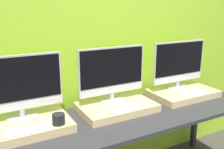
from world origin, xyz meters
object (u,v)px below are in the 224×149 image
keyboard_left (28,130)px  keyboard_right (194,94)px  mug (59,119)px  keyboard_center (125,109)px  monitor_right (179,64)px  monitor_left (20,86)px  monitor_center (112,73)px

keyboard_left → keyboard_right: 1.49m
mug → keyboard_right: mug is taller
keyboard_left → keyboard_center: same height
keyboard_left → monitor_right: monitor_right is taller
monitor_right → mug: bearing=-170.3°
monitor_left → keyboard_center: size_ratio=2.09×
keyboard_left → keyboard_center: 0.74m
monitor_center → mug: bearing=-157.8°
monitor_left → mug: (0.20, -0.22, -0.21)m
keyboard_right → keyboard_center: bearing=180.0°
keyboard_left → mug: bearing=0.0°
monitor_right → keyboard_left: bearing=-171.6°
monitor_left → keyboard_left: monitor_left is taller
monitor_center → monitor_right: size_ratio=1.00×
mug → monitor_right: size_ratio=0.15×
keyboard_left → mug: (0.20, 0.00, 0.03)m
monitor_left → mug: 0.37m
keyboard_left → keyboard_center: (0.74, 0.00, 0.00)m
monitor_left → keyboard_center: bearing=-16.5°
mug → monitor_right: monitor_right is taller
monitor_center → monitor_left: bearing=180.0°
keyboard_center → mug: bearing=180.0°
mug → keyboard_right: bearing=0.0°
monitor_right → keyboard_right: monitor_right is taller
monitor_left → keyboard_left: (0.00, -0.22, -0.24)m
monitor_right → keyboard_right: (-0.00, -0.22, -0.24)m
monitor_left → mug: bearing=-47.3°
keyboard_left → mug: mug is taller
monitor_right → keyboard_right: size_ratio=2.09×
monitor_left → monitor_right: bearing=0.0°
monitor_left → mug: size_ratio=6.88×
keyboard_left → monitor_left: bearing=90.0°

